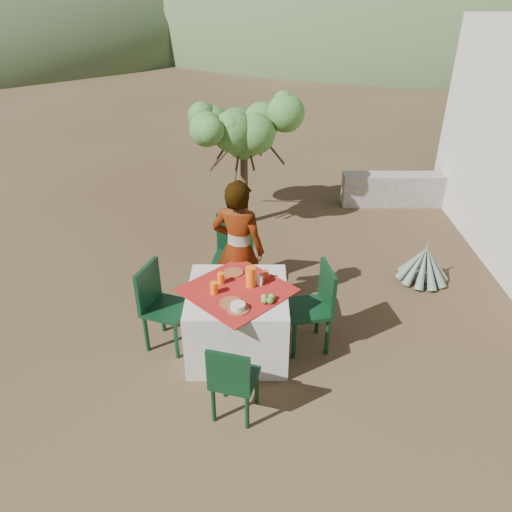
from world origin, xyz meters
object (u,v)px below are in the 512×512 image
Objects in this scene: chair_left at (160,303)px; agave at (424,265)px; person at (238,250)px; shrub_tree at (247,135)px; chair_far at (234,251)px; chair_near at (232,379)px; juice_pitcher at (251,277)px; table at (238,320)px; chair_right at (315,304)px.

agave is at bearing -49.49° from chair_left.
agave is (2.38, 0.67, -0.59)m from person.
shrub_tree is at bearing 2.73° from chair_left.
chair_near is (0.07, -2.12, -0.08)m from chair_far.
agave is at bearing 29.98° from juice_pitcher.
shrub_tree reaches higher than chair_near.
table is 2.74m from agave.
table is 1.17m from chair_far.
table is 1.35× the size of chair_right.
chair_near is 3.34m from agave.
juice_pitcher is at bearing -72.73° from chair_left.
chair_near reaches higher than agave.
juice_pitcher reaches higher than chair_left.
table is 0.84m from chair_left.
chair_far is at bearing 101.66° from juice_pitcher.
juice_pitcher reaches higher than table.
chair_far is 1.04× the size of chair_left.
person is at bearing 90.64° from table.
chair_left is (-0.74, -1.06, -0.02)m from chair_far.
shrub_tree is (0.06, 3.12, 1.04)m from table.
chair_right is 0.54× the size of shrub_tree.
chair_left is 0.99× the size of chair_right.
chair_left is 0.57× the size of person.
chair_near is 3.79× the size of juice_pitcher.
chair_left is at bearing -117.21° from chair_far.
chair_right is at bearing 0.51° from juice_pitcher.
chair_near is at bearing -135.79° from agave.
chair_left is 3.28m from shrub_tree.
chair_far is 1.18× the size of chair_near.
chair_right is at bearing -76.08° from shrub_tree.
person is (-0.82, 0.61, 0.30)m from chair_right.
chair_far is 2.13m from chair_near.
table is 0.83m from chair_right.
chair_left is 4.30× the size of juice_pitcher.
chair_far reaches higher than agave.
shrub_tree is 3.11m from juice_pitcher.
juice_pitcher is (0.96, -0.03, 0.34)m from chair_left.
person is (0.08, -0.47, 0.28)m from chair_far.
chair_right is at bearing -42.74° from chair_far.
chair_right is 4.35× the size of juice_pitcher.
person reaches higher than juice_pitcher.
table is 0.78× the size of person.
chair_far is 2.16m from shrub_tree.
juice_pitcher is (0.15, -0.62, 0.04)m from person.
chair_near is 0.88× the size of chair_left.
table is 1.31× the size of chair_far.
table is at bearing -95.49° from chair_right.
shrub_tree reaches higher than juice_pitcher.
chair_far is at bearing -61.84° from person.
chair_far is 1.03× the size of chair_right.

